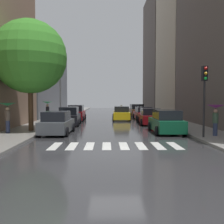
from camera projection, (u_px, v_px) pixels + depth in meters
The scene contains 21 objects.
ground_plane at pixel (110, 117), 35.63m from camera, with size 28.00×72.00×0.04m, color #313134.
sidewalk_left at pixel (63, 116), 35.49m from camera, with size 3.00×72.00×0.15m, color gray.
sidewalk_right at pixel (156, 116), 35.77m from camera, with size 3.00×72.00×0.15m, color gray.
crosswalk_stripes at pixel (115, 146), 13.37m from camera, with size 6.75×2.20×0.01m.
building_left_mid at pixel (36, 78), 38.22m from camera, with size 6.00×20.79×11.12m, color slate.
building_right_mid at pixel (184, 37), 37.47m from camera, with size 6.00×12.62×23.26m, color #B2A38C.
building_right_far at pixel (163, 54), 51.75m from camera, with size 6.00×14.71×23.45m, color #564C47.
parked_car_left_nearest at pixel (57, 123), 17.90m from camera, with size 2.13×4.14×1.61m.
parked_car_left_second at pixel (69, 117), 24.00m from camera, with size 2.11×4.24×1.74m.
parked_car_left_third at pixel (76, 113), 29.46m from camera, with size 2.03×4.79×1.79m.
parked_car_right_nearest at pixel (166, 122), 18.54m from camera, with size 2.08×4.41×1.68m.
parked_car_right_second at pixel (150, 117), 24.89m from camera, with size 2.16×4.75×1.58m.
parked_car_right_third at pixel (143, 114), 30.31m from camera, with size 2.19×4.40×1.55m.
parked_car_right_fourth at pixel (137, 111), 36.36m from camera, with size 2.26×4.35×1.75m.
taxi_midroad at pixel (121, 114), 29.86m from camera, with size 2.18×4.72×1.81m.
pedestrian_foreground at pixel (7, 110), 17.34m from camera, with size 1.16×1.16×2.05m.
pedestrian_near_tree at pixel (216, 113), 16.00m from camera, with size 1.11×1.11×1.95m.
pedestrian_by_kerb at pixel (47, 106), 26.73m from camera, with size 1.13×1.13×2.05m.
street_tree_left at pixel (30, 57), 18.54m from camera, with size 5.35×5.35×8.07m.
traffic_light_right_corner at pixel (204, 85), 15.34m from camera, with size 0.30×0.42×4.30m.
lamp_post_left at pixel (60, 87), 28.05m from camera, with size 0.60×0.28×6.32m.
Camera 1 is at (-0.45, -11.55, 2.46)m, focal length 40.88 mm.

